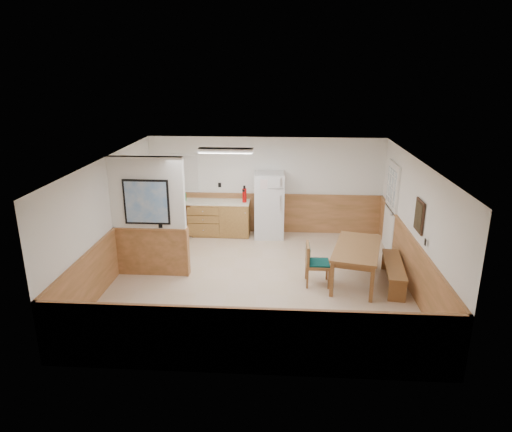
# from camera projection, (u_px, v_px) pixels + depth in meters

# --- Properties ---
(ground) EXTENTS (6.00, 6.00, 0.00)m
(ground) POSITION_uv_depth(u_px,v_px,m) (259.00, 281.00, 9.31)
(ground) COLOR #D0B295
(ground) RESTS_ON ground
(ceiling) EXTENTS (6.00, 6.00, 0.02)m
(ceiling) POSITION_uv_depth(u_px,v_px,m) (259.00, 160.00, 8.54)
(ceiling) COLOR white
(ceiling) RESTS_ON back_wall
(back_wall) EXTENTS (6.00, 0.02, 2.50)m
(back_wall) POSITION_uv_depth(u_px,v_px,m) (266.00, 186.00, 11.77)
(back_wall) COLOR white
(back_wall) RESTS_ON ground
(right_wall) EXTENTS (0.02, 6.00, 2.50)m
(right_wall) POSITION_uv_depth(u_px,v_px,m) (415.00, 226.00, 8.74)
(right_wall) COLOR white
(right_wall) RESTS_ON ground
(left_wall) EXTENTS (0.02, 6.00, 2.50)m
(left_wall) POSITION_uv_depth(u_px,v_px,m) (109.00, 220.00, 9.11)
(left_wall) COLOR white
(left_wall) RESTS_ON ground
(wainscot_back) EXTENTS (6.00, 0.04, 1.00)m
(wainscot_back) POSITION_uv_depth(u_px,v_px,m) (266.00, 213.00, 11.99)
(wainscot_back) COLOR #C6804F
(wainscot_back) RESTS_ON ground
(wainscot_right) EXTENTS (0.04, 6.00, 1.00)m
(wainscot_right) POSITION_uv_depth(u_px,v_px,m) (410.00, 262.00, 8.97)
(wainscot_right) COLOR #C6804F
(wainscot_right) RESTS_ON ground
(wainscot_left) EXTENTS (0.04, 6.00, 1.00)m
(wainscot_left) POSITION_uv_depth(u_px,v_px,m) (114.00, 254.00, 9.34)
(wainscot_left) COLOR #C6804F
(wainscot_left) RESTS_ON ground
(partition_wall) EXTENTS (1.50, 0.20, 2.50)m
(partition_wall) POSITION_uv_depth(u_px,v_px,m) (149.00, 218.00, 9.26)
(partition_wall) COLOR white
(partition_wall) RESTS_ON ground
(kitchen_counter) EXTENTS (2.20, 0.61, 1.00)m
(kitchen_counter) POSITION_uv_depth(u_px,v_px,m) (218.00, 217.00, 11.79)
(kitchen_counter) COLOR #A57F3A
(kitchen_counter) RESTS_ON ground
(exterior_door) EXTENTS (0.07, 1.02, 2.15)m
(exterior_door) POSITION_uv_depth(u_px,v_px,m) (391.00, 207.00, 10.61)
(exterior_door) COLOR white
(exterior_door) RESTS_ON ground
(kitchen_window) EXTENTS (0.80, 0.04, 1.00)m
(kitchen_window) POSITION_uv_depth(u_px,v_px,m) (185.00, 173.00, 11.79)
(kitchen_window) COLOR white
(kitchen_window) RESTS_ON back_wall
(wall_painting) EXTENTS (0.04, 0.50, 0.60)m
(wall_painting) POSITION_uv_depth(u_px,v_px,m) (419.00, 216.00, 8.37)
(wall_painting) COLOR #382216
(wall_painting) RESTS_ON right_wall
(fluorescent_fixture) EXTENTS (1.20, 0.30, 0.09)m
(fluorescent_fixture) POSITION_uv_depth(u_px,v_px,m) (226.00, 150.00, 9.84)
(fluorescent_fixture) COLOR white
(fluorescent_fixture) RESTS_ON ceiling
(refrigerator) EXTENTS (0.77, 0.74, 1.67)m
(refrigerator) POSITION_uv_depth(u_px,v_px,m) (269.00, 205.00, 11.54)
(refrigerator) COLOR white
(refrigerator) RESTS_ON ground
(dining_table) EXTENTS (1.23, 1.86, 0.75)m
(dining_table) POSITION_uv_depth(u_px,v_px,m) (357.00, 251.00, 9.09)
(dining_table) COLOR #9B6139
(dining_table) RESTS_ON ground
(dining_bench) EXTENTS (0.51, 1.58, 0.45)m
(dining_bench) POSITION_uv_depth(u_px,v_px,m) (394.00, 269.00, 9.06)
(dining_bench) COLOR #9B6139
(dining_bench) RESTS_ON ground
(dining_chair) EXTENTS (0.68, 0.49, 0.85)m
(dining_chair) POSITION_uv_depth(u_px,v_px,m) (313.00, 261.00, 9.04)
(dining_chair) COLOR #9B6139
(dining_chair) RESTS_ON ground
(fire_extinguisher) EXTENTS (0.14, 0.14, 0.43)m
(fire_extinguisher) POSITION_uv_depth(u_px,v_px,m) (244.00, 195.00, 11.51)
(fire_extinguisher) COLOR #B90909
(fire_extinguisher) RESTS_ON kitchen_counter
(soap_bottle) EXTENTS (0.07, 0.07, 0.19)m
(soap_bottle) POSITION_uv_depth(u_px,v_px,m) (185.00, 197.00, 11.69)
(soap_bottle) COLOR #198D30
(soap_bottle) RESTS_ON kitchen_counter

